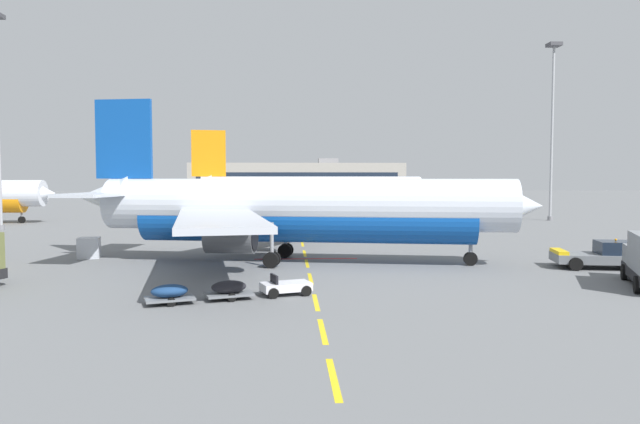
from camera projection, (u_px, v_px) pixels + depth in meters
The scene contains 9 objects.
ground at pixel (500, 234), 64.54m from camera, with size 400.00×400.00×0.00m, color slate.
apron_paint_markings at pixel (301, 239), 59.50m from camera, with size 8.00×93.90×0.01m.
airliner_foreground at pixel (298, 209), 43.23m from camera, with size 34.70×34.04×12.20m.
pushback_tug at pixel (602, 255), 40.68m from camera, with size 6.43×4.05×2.08m.
airliner_far_center at pixel (310, 193), 81.55m from camera, with size 35.74×35.19×12.54m.
baggage_train at pixel (230, 289), 30.37m from camera, with size 8.62×4.11×1.14m.
uld_cargo_container at pixel (89, 248), 45.77m from camera, with size 1.86×1.82×1.60m.
apron_light_mast_far at pixel (553, 111), 84.18m from camera, with size 1.80×1.80×25.40m.
terminal_satellite at pixel (297, 180), 182.66m from camera, with size 64.29×21.74×12.01m.
Camera 1 is at (16.55, -23.05, 6.35)m, focal length 32.96 mm.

